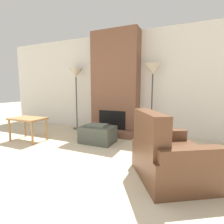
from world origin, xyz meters
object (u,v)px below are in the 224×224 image
(ottoman, at_px, (98,134))
(side_table, at_px, (28,121))
(floor_lamp_left, at_px, (76,75))
(armchair, at_px, (167,158))
(floor_lamp_right, at_px, (153,72))

(ottoman, distance_m, side_table, 1.61)
(floor_lamp_left, bearing_deg, ottoman, -37.42)
(armchair, distance_m, floor_lamp_left, 3.57)
(side_table, relative_size, floor_lamp_right, 0.44)
(side_table, xyz_separation_m, floor_lamp_right, (2.47, 1.42, 1.10))
(ottoman, relative_size, armchair, 0.57)
(floor_lamp_left, height_order, floor_lamp_right, floor_lamp_right)
(floor_lamp_left, relative_size, floor_lamp_right, 0.99)
(armchair, distance_m, floor_lamp_right, 2.36)
(ottoman, height_order, side_table, side_table)
(floor_lamp_left, bearing_deg, side_table, -102.64)
(ottoman, height_order, floor_lamp_left, floor_lamp_left)
(armchair, distance_m, side_table, 3.11)
(armchair, height_order, side_table, armchair)
(floor_lamp_left, bearing_deg, floor_lamp_right, 0.00)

